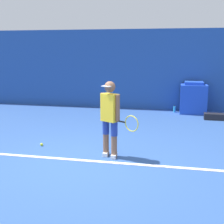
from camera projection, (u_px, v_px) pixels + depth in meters
The scene contains 8 objects.
ground_plane at pixel (87, 162), 6.12m from camera, with size 24.00×24.00×0.00m, color #2D5193.
back_wall at pixel (131, 69), 11.41m from camera, with size 24.00×0.10×2.88m.
court_baseline at pixel (87, 161), 6.18m from camera, with size 21.60×0.10×0.01m.
tennis_player at pixel (110, 116), 6.26m from camera, with size 0.84×0.51×1.56m.
tennis_ball at pixel (42, 144), 7.14m from camera, with size 0.07×0.07×0.07m.
covered_chair at pixel (193, 98), 10.70m from camera, with size 0.89×0.73×1.09m.
equipment_bag at pixel (218, 117), 9.75m from camera, with size 0.85×0.28×0.20m.
water_bottle at pixel (174, 109), 10.90m from camera, with size 0.07×0.07×0.24m.
Camera 1 is at (1.69, -5.57, 2.19)m, focal length 50.00 mm.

